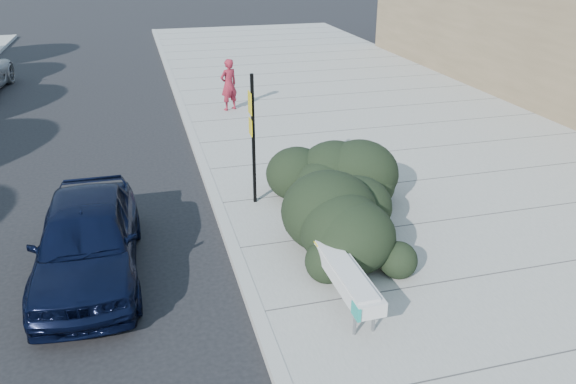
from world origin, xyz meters
name	(u,v)px	position (x,y,z in m)	size (l,w,h in m)	color
ground	(258,320)	(0.00, 0.00, 0.00)	(120.00, 120.00, 0.00)	black
sidewalk_near	(429,165)	(5.60, 5.00, 0.07)	(11.20, 50.00, 0.15)	gray
curb_near	(211,188)	(0.00, 5.00, 0.08)	(0.22, 50.00, 0.17)	#9E9E99
bench	(344,272)	(1.36, -0.04, 0.67)	(0.47, 2.20, 0.66)	gray
bike_rack	(379,169)	(3.50, 3.50, 0.76)	(0.31, 0.64, 1.01)	black
sign_post	(252,133)	(0.78, 3.88, 1.72)	(0.10, 0.32, 2.78)	black
hedge	(345,184)	(2.31, 2.50, 0.96)	(2.16, 4.33, 1.62)	black
sedan_navy	(87,239)	(-2.50, 2.03, 0.71)	(1.68, 4.19, 1.43)	black
pedestrian	(229,85)	(1.50, 11.07, 0.99)	(0.61, 0.40, 1.68)	maroon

